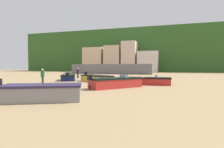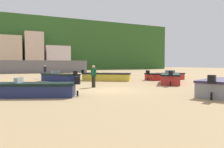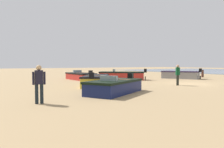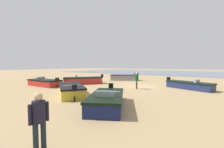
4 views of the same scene
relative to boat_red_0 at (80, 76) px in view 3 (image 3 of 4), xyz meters
name	(u,v)px [view 3 (image 3 of 4)]	position (x,y,z in m)	size (l,w,h in m)	color
ground_plane	(190,84)	(-9.41, -5.80, -0.38)	(160.00, 160.00, 0.00)	tan
boat_red_0	(80,76)	(0.00, 0.00, 0.00)	(4.63, 1.78, 1.06)	red
boat_navy_1	(115,86)	(-10.80, 2.74, 0.01)	(3.46, 4.41, 1.08)	#121D51
boat_red_2	(122,76)	(-2.40, -3.71, 0.06)	(4.20, 4.63, 1.18)	#B12924
boat_yellow_3	(96,80)	(-6.30, 1.51, 0.02)	(4.96, 4.20, 1.12)	gold
boat_grey_4	(180,75)	(-4.54, -10.51, 0.06)	(4.44, 3.34, 1.19)	gray
mooring_post_near_water	(203,74)	(-4.35, -14.99, 0.08)	(0.29, 0.29, 0.93)	#472922
beach_walker_foreground	(39,81)	(-11.71, 7.15, 0.57)	(0.39, 0.54, 1.62)	#1B252C
beach_walker_distant	(178,73)	(-9.66, -3.91, 0.57)	(0.45, 0.52, 1.62)	#242720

